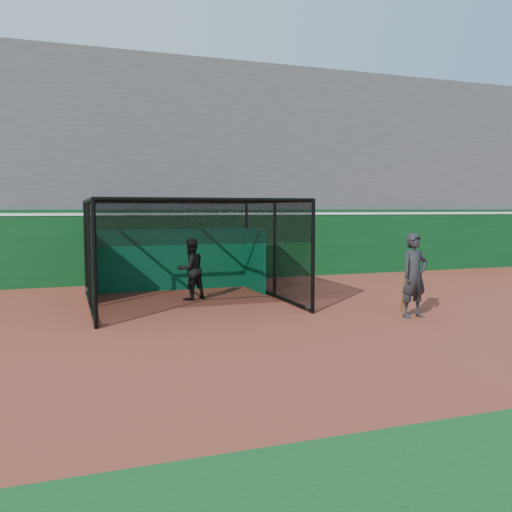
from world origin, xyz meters
name	(u,v)px	position (x,y,z in m)	size (l,w,h in m)	color
ground	(252,334)	(0.00, 0.00, 0.00)	(120.00, 120.00, 0.00)	brown
outfield_wall	(173,245)	(0.00, 8.50, 1.29)	(50.00, 0.50, 2.50)	#0A3916
grandstand	(154,161)	(0.00, 12.27, 4.48)	(50.00, 7.85, 8.95)	#4C4C4F
batting_cage	(187,252)	(-0.44, 4.10, 1.37)	(5.13, 5.15, 2.74)	black
batter	(191,269)	(-0.25, 4.52, 0.86)	(0.83, 0.65, 1.71)	black
on_deck_player	(414,275)	(4.12, 0.37, 0.98)	(0.78, 0.57, 1.97)	black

